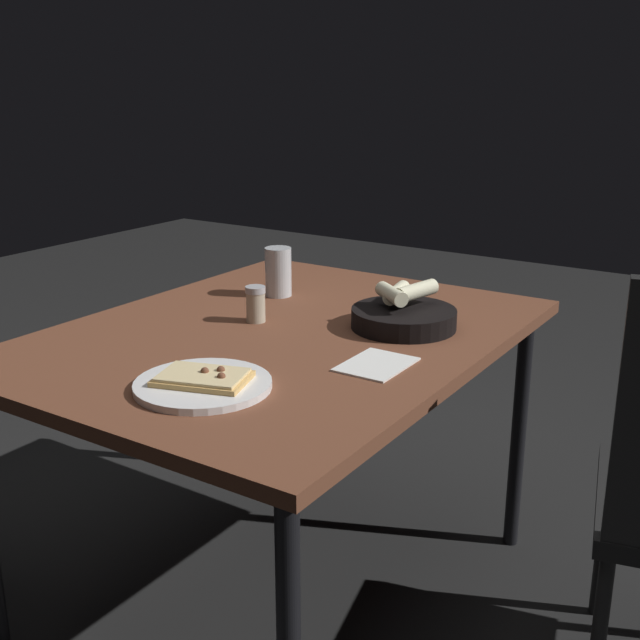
{
  "coord_description": "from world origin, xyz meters",
  "views": [
    {
      "loc": [
        -1.41,
        -1.04,
        1.27
      ],
      "look_at": [
        0.09,
        -0.05,
        0.71
      ],
      "focal_mm": 44.93,
      "sensor_mm": 36.0,
      "label": 1
    }
  ],
  "objects_px": {
    "pizza_plate": "(203,383)",
    "dining_table": "(280,353)",
    "pepper_shaker": "(256,306)",
    "bread_basket": "(404,315)",
    "beer_glass": "(278,275)"
  },
  "relations": [
    {
      "from": "bread_basket",
      "to": "pepper_shaker",
      "type": "relative_size",
      "value": 2.82
    },
    {
      "from": "dining_table",
      "to": "pizza_plate",
      "type": "height_order",
      "value": "pizza_plate"
    },
    {
      "from": "pizza_plate",
      "to": "pepper_shaker",
      "type": "relative_size",
      "value": 3.01
    },
    {
      "from": "dining_table",
      "to": "pepper_shaker",
      "type": "xyz_separation_m",
      "value": [
        0.03,
        0.09,
        0.09
      ]
    },
    {
      "from": "dining_table",
      "to": "bread_basket",
      "type": "height_order",
      "value": "bread_basket"
    },
    {
      "from": "dining_table",
      "to": "bread_basket",
      "type": "distance_m",
      "value": 0.3
    },
    {
      "from": "bread_basket",
      "to": "dining_table",
      "type": "bearing_deg",
      "value": 127.79
    },
    {
      "from": "pizza_plate",
      "to": "bread_basket",
      "type": "xyz_separation_m",
      "value": [
        0.54,
        -0.14,
        0.02
      ]
    },
    {
      "from": "pizza_plate",
      "to": "dining_table",
      "type": "bearing_deg",
      "value": 13.48
    },
    {
      "from": "dining_table",
      "to": "pizza_plate",
      "type": "relative_size",
      "value": 4.61
    },
    {
      "from": "pizza_plate",
      "to": "pepper_shaker",
      "type": "height_order",
      "value": "pepper_shaker"
    },
    {
      "from": "pizza_plate",
      "to": "beer_glass",
      "type": "xyz_separation_m",
      "value": [
        0.61,
        0.27,
        0.05
      ]
    },
    {
      "from": "pizza_plate",
      "to": "pepper_shaker",
      "type": "distance_m",
      "value": 0.43
    },
    {
      "from": "beer_glass",
      "to": "pizza_plate",
      "type": "bearing_deg",
      "value": -156.21
    },
    {
      "from": "dining_table",
      "to": "bread_basket",
      "type": "relative_size",
      "value": 4.91
    }
  ]
}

